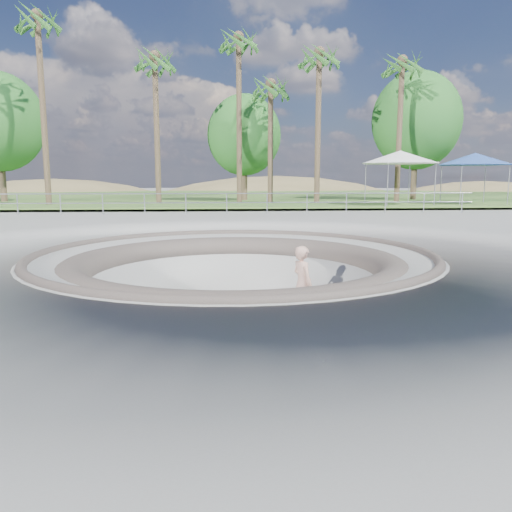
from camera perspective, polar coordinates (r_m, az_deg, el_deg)
name	(u,v)px	position (r m, az deg, el deg)	size (l,w,h in m)	color
ground	(234,254)	(12.85, -2.50, 0.26)	(180.00, 180.00, 0.00)	gray
skate_bowl	(235,322)	(13.25, -2.45, -7.59)	(14.00, 14.00, 4.10)	gray
grass_strip	(223,196)	(46.73, -3.78, 6.82)	(180.00, 36.00, 0.12)	#386327
distant_hills	(249,242)	(70.56, -0.81, 1.66)	(103.20, 45.00, 28.60)	brown
safety_railing	(227,203)	(24.73, -3.36, 6.04)	(25.00, 0.06, 1.03)	gray
skateboard	(302,322)	(13.33, 5.27, -7.54)	(0.80, 0.24, 0.08)	#93643B
skater	(302,284)	(13.07, 5.33, -3.23)	(0.73, 0.48, 2.01)	tan
canopy_white	(400,157)	(32.71, 16.15, 10.79)	(6.50, 6.50, 3.31)	gray
canopy_blue	(475,159)	(35.53, 23.75, 10.09)	(6.38, 6.38, 3.23)	gray
palm_a	(38,28)	(35.13, -23.68, 22.79)	(2.60, 2.60, 12.13)	brown
palm_b	(155,65)	(34.62, -11.49, 20.57)	(2.60, 2.60, 10.22)	brown
palm_c	(239,48)	(35.85, -1.99, 22.70)	(2.60, 2.60, 11.80)	brown
palm_d	(271,91)	(35.22, 1.69, 18.35)	(2.60, 2.60, 8.80)	brown
palm_e	(319,62)	(34.09, 7.24, 21.16)	(2.60, 2.60, 10.40)	brown
palm_f	(402,69)	(36.19, 16.36, 19.80)	(2.60, 2.60, 10.16)	brown
bushy_tree_mid	(244,135)	(37.79, -1.35, 13.63)	(5.42, 4.93, 7.82)	brown
bushy_tree_right	(417,121)	(40.75, 17.88, 14.49)	(6.70, 6.09, 9.66)	brown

